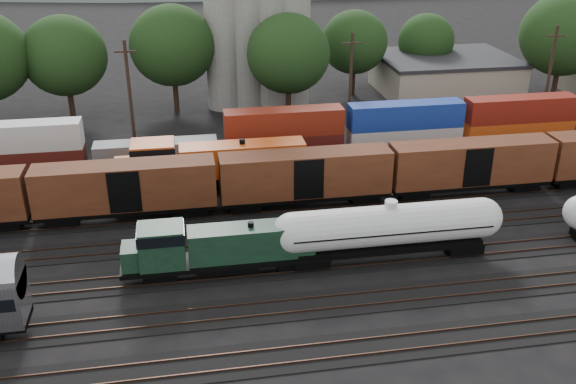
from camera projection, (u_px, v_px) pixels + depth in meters
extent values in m
plane|color=black|center=(274.00, 237.00, 52.40)|extent=(600.00, 600.00, 0.00)
cube|color=black|center=(311.00, 354.00, 38.97)|extent=(180.00, 3.20, 0.08)
cube|color=#382319|center=(313.00, 360.00, 38.30)|extent=(180.00, 0.08, 0.16)
cube|color=#382319|center=(308.00, 345.00, 39.58)|extent=(180.00, 0.08, 0.16)
cube|color=black|center=(296.00, 306.00, 43.44)|extent=(180.00, 3.20, 0.08)
cube|color=#382319|center=(298.00, 312.00, 42.77)|extent=(180.00, 0.08, 0.16)
cube|color=#382319|center=(294.00, 299.00, 44.05)|extent=(180.00, 0.08, 0.16)
cube|color=black|center=(284.00, 268.00, 47.91)|extent=(180.00, 3.20, 0.08)
cube|color=#382319|center=(285.00, 272.00, 47.24)|extent=(180.00, 0.08, 0.16)
cube|color=#382319|center=(282.00, 262.00, 48.52)|extent=(180.00, 0.08, 0.16)
cube|color=black|center=(274.00, 236.00, 52.38)|extent=(180.00, 3.20, 0.08)
cube|color=#382319|center=(275.00, 240.00, 51.71)|extent=(180.00, 0.08, 0.16)
cube|color=#382319|center=(273.00, 231.00, 52.99)|extent=(180.00, 0.08, 0.16)
cube|color=black|center=(265.00, 209.00, 56.85)|extent=(180.00, 3.20, 0.08)
cube|color=#382319|center=(267.00, 212.00, 56.18)|extent=(180.00, 0.08, 0.16)
cube|color=#382319|center=(264.00, 205.00, 57.46)|extent=(180.00, 0.08, 0.16)
cube|color=black|center=(258.00, 187.00, 61.32)|extent=(180.00, 3.20, 0.08)
cube|color=#382319|center=(259.00, 189.00, 60.65)|extent=(180.00, 0.08, 0.16)
cube|color=#382319|center=(257.00, 183.00, 61.93)|extent=(180.00, 0.08, 0.16)
cube|color=black|center=(252.00, 167.00, 65.79)|extent=(180.00, 3.20, 0.08)
cube|color=#382319|center=(253.00, 169.00, 65.12)|extent=(180.00, 0.08, 0.16)
cube|color=#382319|center=(251.00, 163.00, 66.40)|extent=(180.00, 0.08, 0.16)
cube|color=black|center=(227.00, 260.00, 46.78)|extent=(15.17, 2.59, 0.36)
cube|color=black|center=(227.00, 265.00, 46.95)|extent=(4.46, 1.96, 0.71)
cube|color=#14301E|center=(251.00, 241.00, 46.48)|extent=(9.10, 2.14, 2.41)
cube|color=#14301E|center=(162.00, 245.00, 45.39)|extent=(3.21, 2.59, 2.94)
cube|color=black|center=(161.00, 234.00, 45.00)|extent=(3.30, 2.68, 0.80)
cube|color=#14301E|center=(132.00, 256.00, 45.35)|extent=(1.43, 2.14, 1.61)
cylinder|color=black|center=(251.00, 225.00, 45.92)|extent=(0.45, 0.45, 0.45)
cube|color=black|center=(160.00, 273.00, 46.28)|extent=(2.32, 1.78, 0.62)
cube|color=black|center=(292.00, 261.00, 47.77)|extent=(2.32, 1.78, 0.62)
cylinder|color=silver|center=(390.00, 225.00, 47.91)|extent=(14.76, 3.04, 3.04)
sphere|color=silver|center=(292.00, 233.00, 46.77)|extent=(3.04, 3.04, 3.04)
sphere|color=silver|center=(482.00, 217.00, 49.04)|extent=(3.04, 3.04, 3.04)
cylinder|color=silver|center=(391.00, 204.00, 47.18)|extent=(0.94, 0.94, 0.52)
cube|color=black|center=(390.00, 225.00, 47.91)|extent=(15.10, 3.19, 0.08)
cube|color=black|center=(388.00, 244.00, 48.61)|extent=(14.26, 2.31, 0.52)
cube|color=black|center=(310.00, 258.00, 47.95)|extent=(2.73, 2.10, 0.73)
cube|color=black|center=(462.00, 245.00, 49.80)|extent=(2.73, 2.10, 0.73)
cube|color=black|center=(219.00, 176.00, 60.19)|extent=(19.38, 3.12, 0.43)
cube|color=black|center=(219.00, 181.00, 60.39)|extent=(5.38, 2.37, 0.86)
cube|color=#D14A12|center=(243.00, 158.00, 59.84)|extent=(11.63, 2.58, 2.91)
cube|color=#D14A12|center=(154.00, 161.00, 58.46)|extent=(3.88, 3.12, 3.55)
cube|color=black|center=(153.00, 149.00, 57.98)|extent=(3.98, 3.23, 0.97)
cube|color=#D14A12|center=(124.00, 171.00, 58.38)|extent=(1.72, 2.58, 1.94)
cylinder|color=black|center=(242.00, 142.00, 59.16)|extent=(0.54, 0.54, 0.54)
cube|color=black|center=(152.00, 188.00, 59.53)|extent=(2.80, 2.15, 0.75)
cube|color=black|center=(284.00, 179.00, 61.43)|extent=(2.80, 2.15, 0.75)
cube|color=black|center=(128.00, 208.00, 54.55)|extent=(15.00, 2.60, 0.40)
cube|color=#512513|center=(125.00, 185.00, 53.67)|extent=(15.00, 2.90, 3.80)
cube|color=black|center=(305.00, 195.00, 56.92)|extent=(15.00, 2.60, 0.40)
cube|color=#512513|center=(306.00, 173.00, 56.03)|extent=(15.00, 2.90, 3.80)
cube|color=black|center=(468.00, 183.00, 59.28)|extent=(15.00, 2.60, 0.40)
cube|color=#512513|center=(471.00, 162.00, 58.40)|extent=(15.00, 2.90, 3.80)
cube|color=black|center=(252.00, 163.00, 65.60)|extent=(160.00, 2.60, 0.60)
cube|color=#4B1711|center=(21.00, 162.00, 61.51)|extent=(12.00, 2.40, 2.60)
cube|color=silver|center=(16.00, 137.00, 60.42)|extent=(12.00, 2.40, 2.60)
cube|color=slate|center=(157.00, 154.00, 63.47)|extent=(12.00, 2.40, 2.60)
cube|color=#4E1412|center=(284.00, 146.00, 65.44)|extent=(12.00, 2.40, 2.60)
cube|color=maroon|center=(284.00, 122.00, 64.34)|extent=(12.00, 2.40, 2.60)
cube|color=beige|center=(404.00, 139.00, 67.40)|extent=(12.00, 2.40, 2.60)
cube|color=navy|center=(406.00, 115.00, 66.31)|extent=(12.00, 2.40, 2.60)
cube|color=#CC4A14|center=(517.00, 132.00, 69.37)|extent=(12.00, 2.40, 2.60)
cube|color=maroon|center=(521.00, 109.00, 68.27)|extent=(12.00, 2.40, 2.60)
cylinder|color=gray|center=(223.00, 38.00, 80.65)|extent=(4.40, 4.40, 18.00)
cylinder|color=gray|center=(246.00, 38.00, 81.11)|extent=(4.40, 4.40, 18.00)
cylinder|color=gray|center=(270.00, 37.00, 81.57)|extent=(4.40, 4.40, 18.00)
cylinder|color=gray|center=(293.00, 36.00, 82.03)|extent=(4.40, 4.40, 18.00)
cube|color=#9E937F|center=(444.00, 76.00, 90.01)|extent=(18.00, 14.00, 4.60)
cube|color=#232326|center=(446.00, 58.00, 88.94)|extent=(18.36, 14.28, 0.50)
cylinder|color=black|center=(72.00, 106.00, 78.76)|extent=(0.70, 0.70, 3.69)
ellipsoid|color=#1D3A15|center=(64.00, 56.00, 76.15)|extent=(10.02, 10.02, 9.50)
cylinder|color=black|center=(176.00, 97.00, 82.07)|extent=(0.70, 0.70, 3.89)
ellipsoid|color=#1D3A15|center=(172.00, 45.00, 79.32)|extent=(10.56, 10.56, 10.00)
cylinder|color=black|center=(288.00, 104.00, 79.62)|extent=(0.70, 0.70, 3.71)
ellipsoid|color=#1D3A15|center=(288.00, 54.00, 77.00)|extent=(10.06, 10.06, 9.53)
cylinder|color=black|center=(352.00, 82.00, 89.36)|extent=(0.70, 0.70, 3.33)
ellipsoid|color=#1D3A15|center=(354.00, 42.00, 87.02)|extent=(9.03, 9.03, 8.55)
cylinder|color=black|center=(423.00, 74.00, 94.09)|extent=(0.70, 0.70, 2.95)
ellipsoid|color=#1D3A15|center=(426.00, 40.00, 92.01)|extent=(8.00, 8.00, 7.58)
cylinder|color=black|center=(554.00, 86.00, 85.95)|extent=(0.70, 0.70, 4.12)
ellipsoid|color=#1D3A15|center=(564.00, 34.00, 83.04)|extent=(11.19, 11.19, 10.60)
cylinder|color=black|center=(130.00, 97.00, 67.70)|extent=(0.36, 0.36, 12.00)
cube|color=black|center=(125.00, 52.00, 65.69)|extent=(2.20, 0.18, 0.18)
cylinder|color=black|center=(350.00, 87.00, 71.39)|extent=(0.36, 0.36, 12.00)
cube|color=black|center=(352.00, 43.00, 69.37)|extent=(2.20, 0.18, 0.18)
cylinder|color=black|center=(549.00, 77.00, 75.07)|extent=(0.36, 0.36, 12.00)
cube|color=black|center=(556.00, 36.00, 73.05)|extent=(2.20, 0.18, 0.18)
ellipsoid|color=#59665B|center=(276.00, 8.00, 300.58)|extent=(520.00, 286.00, 130.00)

